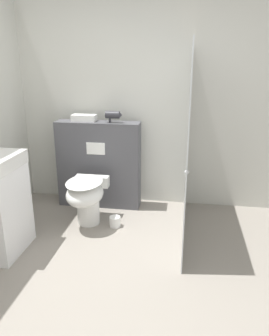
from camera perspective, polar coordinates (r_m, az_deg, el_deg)
name	(u,v)px	position (r m, az deg, el deg)	size (l,w,h in m)	color
ground_plane	(98,295)	(2.75, -6.37, -21.16)	(12.00, 12.00, 0.00)	gray
wall_back	(136,103)	(4.01, 0.25, 11.28)	(8.00, 0.06, 2.50)	silver
partition_panel	(99,165)	(4.02, -6.20, 0.61)	(1.00, 0.24, 1.05)	#4C4C51
shower_glass	(187,145)	(3.25, 9.21, 4.00)	(0.04, 1.50, 1.90)	silver
toilet	(86,196)	(3.59, -8.39, -4.88)	(0.39, 0.60, 0.53)	white
hair_drier	(113,115)	(3.80, -3.70, 9.20)	(0.19, 0.09, 0.13)	#2D2D33
folded_towel	(84,118)	(3.95, -8.77, 8.63)	(0.28, 0.14, 0.08)	white
spare_toilet_roll	(115,222)	(3.64, -3.43, -9.29)	(0.12, 0.12, 0.11)	white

